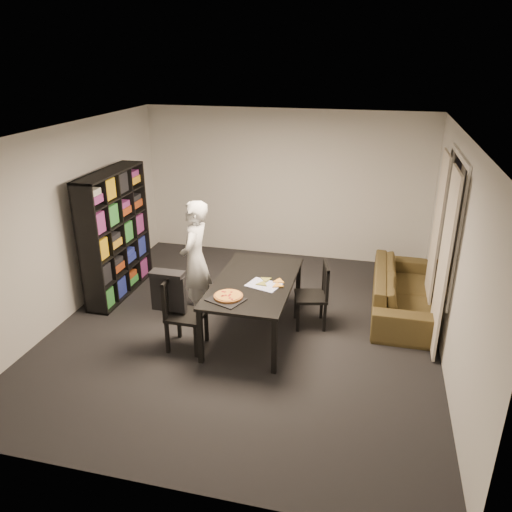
% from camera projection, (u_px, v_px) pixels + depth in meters
% --- Properties ---
extents(room, '(5.01, 5.51, 2.61)m').
position_uv_depth(room, '(245.00, 238.00, 6.26)').
color(room, black).
rests_on(room, ground).
extents(window_pane, '(0.02, 1.40, 1.60)m').
position_uv_depth(window_pane, '(451.00, 223.00, 6.18)').
color(window_pane, black).
rests_on(window_pane, room).
extents(window_frame, '(0.03, 1.52, 1.72)m').
position_uv_depth(window_frame, '(450.00, 223.00, 6.18)').
color(window_frame, white).
rests_on(window_frame, room).
extents(curtain_left, '(0.03, 0.70, 2.25)m').
position_uv_depth(curtain_left, '(444.00, 264.00, 5.86)').
color(curtain_left, beige).
rests_on(curtain_left, room).
extents(curtain_right, '(0.03, 0.70, 2.25)m').
position_uv_depth(curtain_right, '(436.00, 235.00, 6.79)').
color(curtain_right, beige).
rests_on(curtain_right, room).
extents(bookshelf, '(0.35, 1.50, 1.90)m').
position_uv_depth(bookshelf, '(115.00, 234.00, 7.40)').
color(bookshelf, black).
rests_on(bookshelf, room).
extents(dining_table, '(0.99, 1.78, 0.74)m').
position_uv_depth(dining_table, '(254.00, 286.00, 6.41)').
color(dining_table, black).
rests_on(dining_table, room).
extents(chair_left, '(0.44, 0.44, 0.94)m').
position_uv_depth(chair_left, '(179.00, 308.00, 6.15)').
color(chair_left, black).
rests_on(chair_left, room).
extents(chair_right, '(0.50, 0.50, 0.89)m').
position_uv_depth(chair_right, '(317.00, 291.00, 6.65)').
color(chair_right, black).
rests_on(chair_right, room).
extents(draped_jacket, '(0.44, 0.19, 0.52)m').
position_uv_depth(draped_jacket, '(168.00, 290.00, 6.09)').
color(draped_jacket, black).
rests_on(draped_jacket, chair_left).
extents(person, '(0.41, 0.61, 1.67)m').
position_uv_depth(person, '(195.00, 260.00, 6.81)').
color(person, silver).
rests_on(person, room).
extents(baking_tray, '(0.49, 0.45, 0.01)m').
position_uv_depth(baking_tray, '(226.00, 300.00, 5.90)').
color(baking_tray, black).
rests_on(baking_tray, dining_table).
extents(pepperoni_pizza, '(0.35, 0.35, 0.03)m').
position_uv_depth(pepperoni_pizza, '(228.00, 296.00, 5.94)').
color(pepperoni_pizza, brown).
rests_on(pepperoni_pizza, dining_table).
extents(kitchen_towel, '(0.47, 0.40, 0.01)m').
position_uv_depth(kitchen_towel, '(264.00, 285.00, 6.27)').
color(kitchen_towel, white).
rests_on(kitchen_towel, dining_table).
extents(pizza_slices, '(0.46, 0.43, 0.01)m').
position_uv_depth(pizza_slices, '(271.00, 282.00, 6.32)').
color(pizza_slices, '#BB823A').
rests_on(pizza_slices, dining_table).
extents(sofa, '(0.81, 2.08, 0.61)m').
position_uv_depth(sofa, '(403.00, 291.00, 7.11)').
color(sofa, '#42341A').
rests_on(sofa, room).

